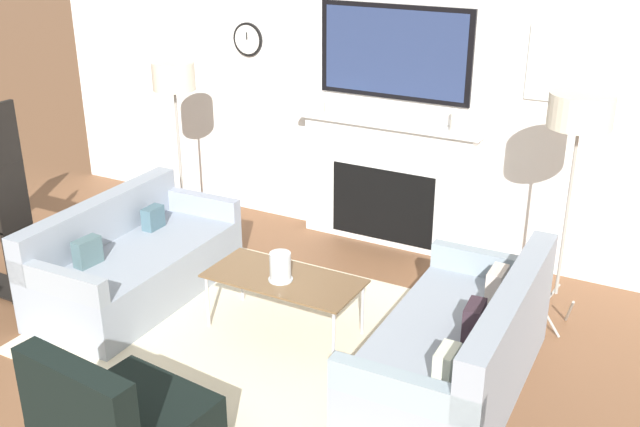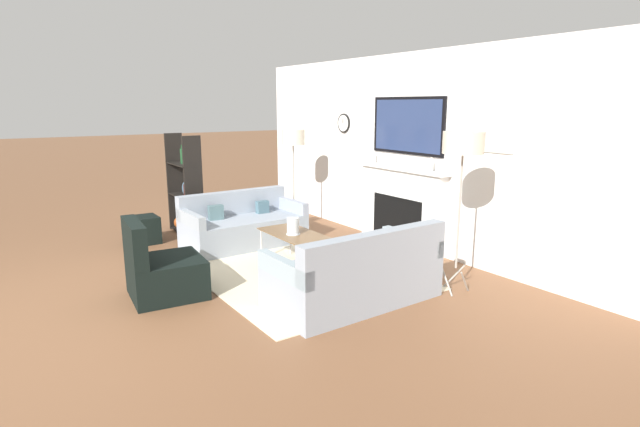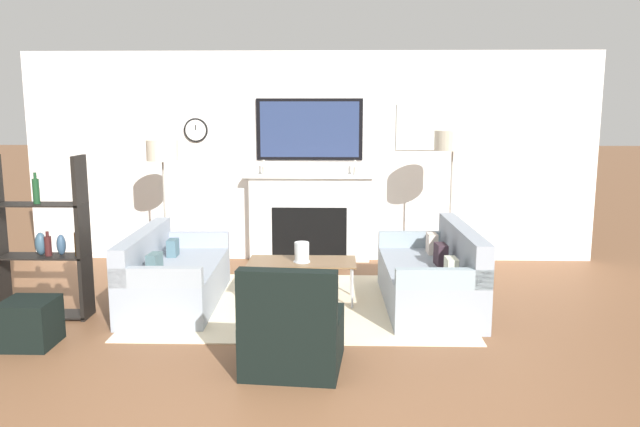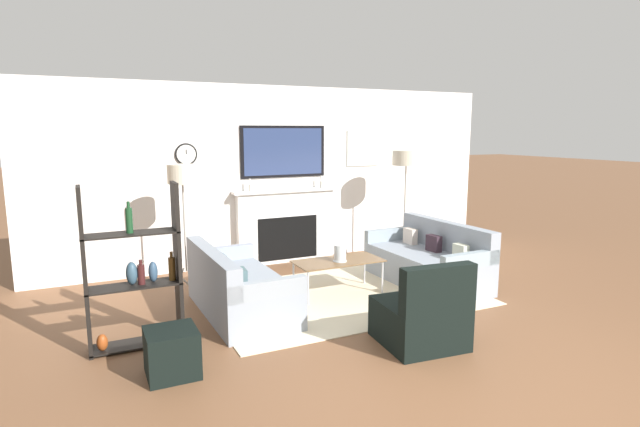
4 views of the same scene
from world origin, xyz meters
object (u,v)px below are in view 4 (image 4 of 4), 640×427
object	(u,v)px
couch_left	(238,290)
ottoman	(172,352)
coffee_table	(338,263)
floor_lamp_left	(182,176)
hurricane_candle	(340,254)
shelf_unit	(134,274)
armchair	(422,317)
couch_right	(429,262)
floor_lamp_right	(406,160)

from	to	relation	value
couch_left	ottoman	distance (m)	1.49
coffee_table	floor_lamp_left	xyz separation A→B (m)	(-1.68, 0.99, 1.06)
hurricane_candle	shelf_unit	distance (m)	2.49
floor_lamp_left	armchair	bearing A→B (deg)	-57.54
hurricane_candle	couch_left	bearing A→B (deg)	-177.75
couch_left	floor_lamp_left	bearing A→B (deg)	108.40
couch_right	couch_left	bearing A→B (deg)	-179.93
couch_right	armchair	distance (m)	2.06
floor_lamp_left	floor_lamp_right	world-z (taller)	floor_lamp_right
coffee_table	floor_lamp_left	world-z (taller)	floor_lamp_left
armchair	hurricane_candle	xyz separation A→B (m)	(-0.02, 1.64, 0.25)
armchair	floor_lamp_right	distance (m)	3.41
ottoman	coffee_table	bearing A→B (deg)	29.58
couch_left	couch_right	world-z (taller)	couch_right
couch_right	ottoman	bearing A→B (deg)	-161.73
armchair	hurricane_candle	size ratio (longest dim) A/B	4.08
couch_right	hurricane_candle	world-z (taller)	couch_right
couch_right	hurricane_candle	xyz separation A→B (m)	(-1.33, 0.05, 0.24)
couch_left	hurricane_candle	world-z (taller)	couch_left
coffee_table	shelf_unit	xyz separation A→B (m)	(-2.44, -0.54, 0.31)
couch_right	ottoman	xyz separation A→B (m)	(-3.56, -1.17, -0.09)
armchair	floor_lamp_right	xyz separation A→B (m)	(1.66, 2.68, 1.31)
hurricane_candle	ottoman	bearing A→B (deg)	-151.24
hurricane_candle	ottoman	distance (m)	2.56
coffee_table	floor_lamp_left	bearing A→B (deg)	149.39
shelf_unit	floor_lamp_right	bearing A→B (deg)	20.43
ottoman	shelf_unit	bearing A→B (deg)	105.73
ottoman	floor_lamp_left	bearing A→B (deg)	76.32
couch_right	shelf_unit	world-z (taller)	shelf_unit
floor_lamp_left	couch_right	bearing A→B (deg)	-19.87
couch_right	floor_lamp_right	distance (m)	1.74
floor_lamp_right	ottoman	world-z (taller)	floor_lamp_right
coffee_table	ottoman	size ratio (longest dim) A/B	2.65
couch_left	hurricane_candle	bearing A→B (deg)	2.25
armchair	shelf_unit	world-z (taller)	shelf_unit
couch_right	armchair	world-z (taller)	armchair
floor_lamp_left	floor_lamp_right	distance (m)	3.37
floor_lamp_left	couch_left	bearing A→B (deg)	-71.60
hurricane_candle	floor_lamp_left	xyz separation A→B (m)	(-1.68, 1.04, 0.94)
hurricane_candle	floor_lamp_right	bearing A→B (deg)	31.62
couch_left	shelf_unit	world-z (taller)	shelf_unit
armchair	shelf_unit	xyz separation A→B (m)	(-2.46, 1.14, 0.44)
coffee_table	floor_lamp_right	world-z (taller)	floor_lamp_right
armchair	hurricane_candle	world-z (taller)	armchair
floor_lamp_right	shelf_unit	world-z (taller)	floor_lamp_right
couch_left	couch_right	size ratio (longest dim) A/B	0.97
coffee_table	floor_lamp_left	distance (m)	2.22
coffee_table	hurricane_candle	world-z (taller)	hurricane_candle
floor_lamp_right	shelf_unit	bearing A→B (deg)	-159.57
floor_lamp_left	ottoman	distance (m)	2.65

